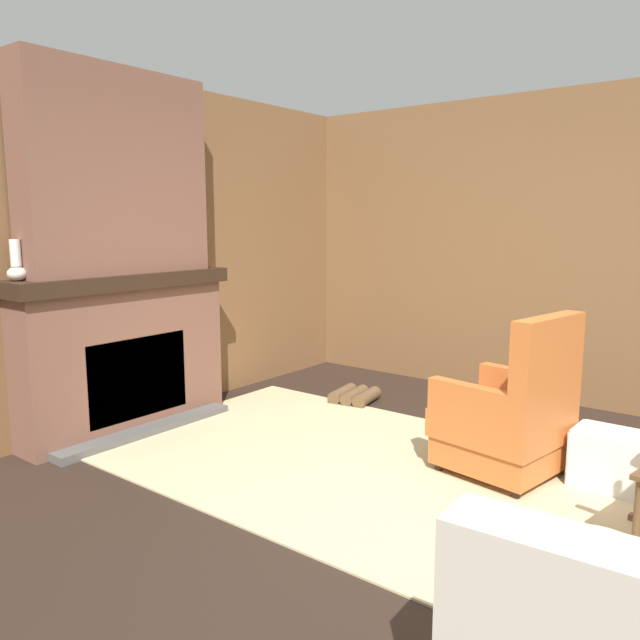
{
  "coord_description": "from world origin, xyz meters",
  "views": [
    {
      "loc": [
        1.44,
        -2.76,
        1.59
      ],
      "look_at": [
        -1.22,
        0.66,
        0.9
      ],
      "focal_mm": 35.0,
      "sensor_mm": 36.0,
      "label": 1
    }
  ],
  "objects_px": {
    "armchair": "(509,420)",
    "oil_lamp_vase": "(16,266)",
    "firewood_stack": "(355,396)",
    "decorative_plate_on_mantel": "(105,257)",
    "laundry_basket": "(611,460)",
    "storage_case": "(164,263)"
  },
  "relations": [
    {
      "from": "storage_case",
      "to": "oil_lamp_vase",
      "type": "bearing_deg",
      "value": -90.01
    },
    {
      "from": "oil_lamp_vase",
      "to": "storage_case",
      "type": "distance_m",
      "value": 1.18
    },
    {
      "from": "laundry_basket",
      "to": "oil_lamp_vase",
      "type": "height_order",
      "value": "oil_lamp_vase"
    },
    {
      "from": "firewood_stack",
      "to": "decorative_plate_on_mantel",
      "type": "relative_size",
      "value": 1.68
    },
    {
      "from": "firewood_stack",
      "to": "storage_case",
      "type": "distance_m",
      "value": 2.0
    },
    {
      "from": "firewood_stack",
      "to": "laundry_basket",
      "type": "relative_size",
      "value": 0.95
    },
    {
      "from": "oil_lamp_vase",
      "to": "armchair",
      "type": "bearing_deg",
      "value": 31.88
    },
    {
      "from": "armchair",
      "to": "firewood_stack",
      "type": "bearing_deg",
      "value": -14.09
    },
    {
      "from": "laundry_basket",
      "to": "storage_case",
      "type": "height_order",
      "value": "storage_case"
    },
    {
      "from": "oil_lamp_vase",
      "to": "storage_case",
      "type": "bearing_deg",
      "value": 89.99
    },
    {
      "from": "oil_lamp_vase",
      "to": "decorative_plate_on_mantel",
      "type": "distance_m",
      "value": 0.67
    },
    {
      "from": "firewood_stack",
      "to": "decorative_plate_on_mantel",
      "type": "distance_m",
      "value": 2.39
    },
    {
      "from": "firewood_stack",
      "to": "laundry_basket",
      "type": "xyz_separation_m",
      "value": [
        2.24,
        -0.53,
        0.12
      ]
    },
    {
      "from": "firewood_stack",
      "to": "oil_lamp_vase",
      "type": "xyz_separation_m",
      "value": [
        -1.02,
        -2.42,
        1.24
      ]
    },
    {
      "from": "armchair",
      "to": "oil_lamp_vase",
      "type": "height_order",
      "value": "oil_lamp_vase"
    },
    {
      "from": "firewood_stack",
      "to": "laundry_basket",
      "type": "bearing_deg",
      "value": -13.35
    },
    {
      "from": "armchair",
      "to": "decorative_plate_on_mantel",
      "type": "bearing_deg",
      "value": 30.0
    },
    {
      "from": "armchair",
      "to": "oil_lamp_vase",
      "type": "distance_m",
      "value": 3.31
    },
    {
      "from": "oil_lamp_vase",
      "to": "storage_case",
      "type": "relative_size",
      "value": 0.99
    },
    {
      "from": "armchair",
      "to": "laundry_basket",
      "type": "bearing_deg",
      "value": -149.98
    },
    {
      "from": "firewood_stack",
      "to": "decorative_plate_on_mantel",
      "type": "xyz_separation_m",
      "value": [
        -1.04,
        -1.75,
        1.26
      ]
    },
    {
      "from": "laundry_basket",
      "to": "oil_lamp_vase",
      "type": "xyz_separation_m",
      "value": [
        -3.26,
        -1.88,
        1.12
      ]
    }
  ]
}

